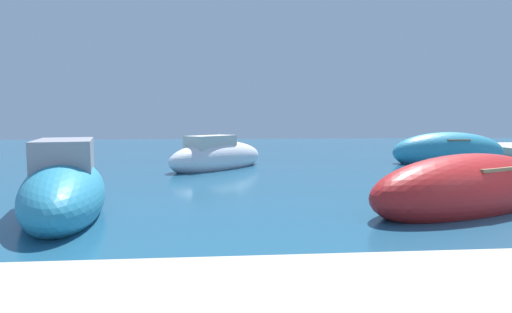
% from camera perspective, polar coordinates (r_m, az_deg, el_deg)
% --- Properties ---
extents(moored_boat_0, '(5.11, 5.32, 1.86)m').
position_cam_1_polar(moored_boat_0, '(18.74, -5.39, -0.09)').
color(moored_boat_0, white).
rests_on(moored_boat_0, ground).
extents(moored_boat_1, '(6.54, 4.32, 1.77)m').
position_cam_1_polar(moored_boat_1, '(11.45, 27.30, -4.06)').
color(moored_boat_1, '#B21E1E').
rests_on(moored_boat_1, ground).
extents(moored_boat_2, '(5.93, 2.44, 2.03)m').
position_cam_1_polar(moored_boat_2, '(23.05, 25.11, 0.57)').
color(moored_boat_2, teal).
rests_on(moored_boat_2, ground).
extents(moored_boat_4, '(3.22, 5.91, 2.09)m').
position_cam_1_polar(moored_boat_4, '(10.83, -25.00, -4.09)').
color(moored_boat_4, teal).
rests_on(moored_boat_4, ground).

